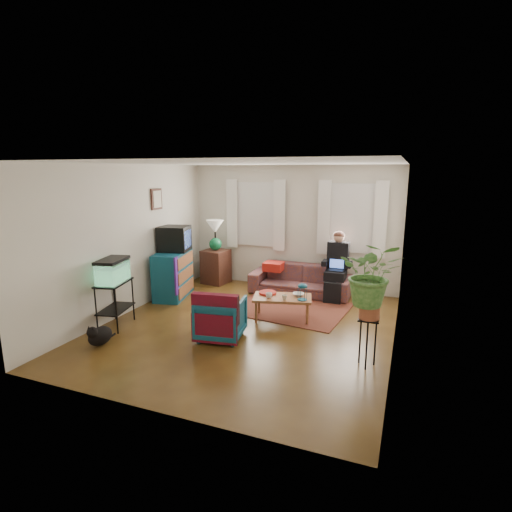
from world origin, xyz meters
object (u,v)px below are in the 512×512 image
at_px(side_table, 216,267).
at_px(aquarium_stand, 115,304).
at_px(dresser, 173,274).
at_px(plant_stand, 367,342).
at_px(armchair, 221,316).
at_px(sofa, 300,275).
at_px(coffee_table, 282,308).

bearing_deg(side_table, aquarium_stand, -96.92).
relative_size(dresser, plant_stand, 1.56).
bearing_deg(armchair, plant_stand, 167.99).
bearing_deg(armchair, dresser, -48.34).
bearing_deg(side_table, plant_stand, -37.82).
xyz_separation_m(side_table, aquarium_stand, (-0.35, -2.89, -0.00)).
bearing_deg(side_table, sofa, -2.79).
bearing_deg(dresser, sofa, 12.45).
xyz_separation_m(sofa, armchair, (-0.54, -2.58, -0.05)).
bearing_deg(side_table, armchair, -61.64).
relative_size(aquarium_stand, armchair, 1.09).
relative_size(aquarium_stand, plant_stand, 1.14).
xyz_separation_m(dresser, aquarium_stand, (-0.01, -1.68, -0.09)).
bearing_deg(dresser, side_table, 61.18).
distance_m(sofa, dresser, 2.57).
bearing_deg(coffee_table, plant_stand, -51.82).
bearing_deg(side_table, dresser, -105.75).
height_order(aquarium_stand, coffee_table, aquarium_stand).
bearing_deg(coffee_table, dresser, 156.59).
bearing_deg(side_table, coffee_table, -37.77).
xyz_separation_m(sofa, side_table, (-1.98, 0.10, -0.02)).
relative_size(sofa, armchair, 2.96).
bearing_deg(sofa, dresser, -154.96).
bearing_deg(aquarium_stand, dresser, 76.22).
height_order(side_table, plant_stand, side_table).
height_order(side_table, dresser, dresser).
xyz_separation_m(side_table, coffee_table, (2.08, -1.61, -0.17)).
relative_size(sofa, aquarium_stand, 2.72).
height_order(side_table, aquarium_stand, side_table).
distance_m(sofa, coffee_table, 1.53).
relative_size(sofa, side_table, 2.70).
height_order(dresser, coffee_table, dresser).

